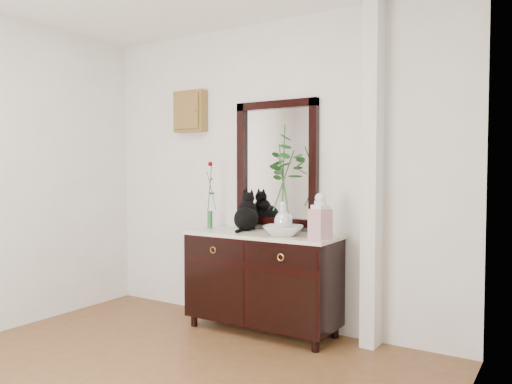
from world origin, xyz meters
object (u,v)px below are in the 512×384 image
Objects in this scene: sideboard at (262,277)px; lotus_bowl at (283,231)px; ginger_jar at (320,215)px; cat at (246,211)px.

lotus_bowl is (0.24, -0.06, 0.42)m from sideboard.
lotus_bowl is 0.89× the size of ginger_jar.
sideboard is 3.62× the size of ginger_jar.
ginger_jar is (0.33, -0.02, 0.14)m from lotus_bowl.
cat is at bearing 161.16° from sideboard.
sideboard is 0.59m from cat.
ginger_jar is at bearing -2.80° from lotus_bowl.
ginger_jar is at bearing -27.08° from cat.
sideboard is 3.86× the size of cat.
ginger_jar reaches higher than lotus_bowl.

